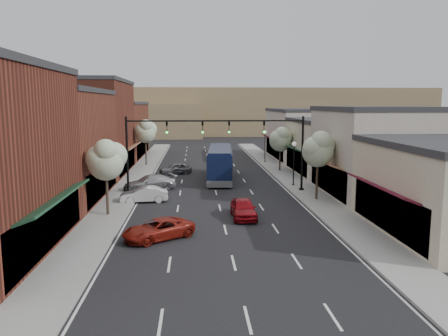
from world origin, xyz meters
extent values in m
plane|color=black|center=(0.00, 0.00, 0.00)|extent=(160.00, 160.00, 0.00)
cube|color=gray|center=(-8.40, 18.50, 0.07)|extent=(2.80, 73.00, 0.15)
cube|color=gray|center=(8.40, 18.50, 0.07)|extent=(2.80, 73.00, 0.15)
cube|color=gray|center=(-7.00, 18.50, 0.07)|extent=(0.25, 73.00, 0.17)
cube|color=gray|center=(7.00, 18.50, 0.07)|extent=(0.25, 73.00, 0.17)
cube|color=black|center=(-10.10, -8.00, 1.60)|extent=(0.60, 11.90, 2.60)
cube|color=#183E26|center=(-9.30, -8.00, 3.10)|extent=(1.07, 9.80, 0.49)
cube|color=brown|center=(-14.30, 6.00, 4.50)|extent=(9.00, 14.00, 9.00)
cube|color=#2D2D30|center=(-14.30, 6.00, 9.20)|extent=(9.20, 14.10, 0.40)
cube|color=black|center=(-10.10, 6.00, 1.60)|extent=(0.60, 11.90, 2.60)
cube|color=#521221|center=(-9.30, 6.00, 3.10)|extent=(1.07, 9.80, 0.49)
cube|color=maroon|center=(-14.30, 20.00, 5.25)|extent=(9.00, 14.00, 10.50)
cube|color=#2D2D30|center=(-14.30, 20.00, 10.70)|extent=(9.20, 14.10, 0.40)
cube|color=black|center=(-10.10, 20.00, 1.60)|extent=(0.60, 11.90, 2.60)
cube|color=#946243|center=(-9.30, 20.00, 3.10)|extent=(1.07, 9.80, 0.49)
cube|color=brown|center=(-14.30, 36.00, 4.00)|extent=(9.00, 18.00, 8.00)
cube|color=#2D2D30|center=(-14.30, 36.00, 8.20)|extent=(9.20, 18.10, 0.40)
cube|color=black|center=(-10.10, 36.00, 1.60)|extent=(0.60, 15.30, 2.60)
cube|color=#183E26|center=(-9.30, 36.00, 3.10)|extent=(1.07, 12.60, 0.49)
cube|color=black|center=(10.10, -6.00, 1.60)|extent=(0.60, 10.20, 2.60)
cube|color=#521221|center=(9.30, -6.00, 3.10)|extent=(1.07, 8.40, 0.49)
cube|color=beige|center=(13.80, 6.00, 3.75)|extent=(8.00, 12.00, 7.50)
cube|color=#2D2D30|center=(13.80, 6.00, 7.70)|extent=(8.20, 12.10, 0.40)
cube|color=black|center=(10.10, 6.00, 1.60)|extent=(0.60, 10.20, 2.60)
cube|color=#946243|center=(9.30, 6.00, 3.10)|extent=(1.07, 8.40, 0.49)
cube|color=beige|center=(13.80, 18.00, 3.00)|extent=(8.00, 12.00, 6.00)
cube|color=#2D2D30|center=(13.80, 18.00, 6.20)|extent=(8.20, 12.10, 0.40)
cube|color=black|center=(10.10, 18.00, 1.60)|extent=(0.60, 10.20, 2.60)
cube|color=#183E26|center=(9.30, 18.00, 3.10)|extent=(1.07, 8.40, 0.49)
cube|color=beige|center=(13.80, 32.00, 3.50)|extent=(8.00, 16.00, 7.00)
cube|color=#2D2D30|center=(13.80, 32.00, 7.20)|extent=(8.20, 16.10, 0.40)
cube|color=black|center=(10.10, 32.00, 1.60)|extent=(0.60, 13.60, 2.60)
cube|color=#521221|center=(9.30, 32.00, 3.10)|extent=(1.07, 11.20, 0.49)
cube|color=#7A6647|center=(0.00, 90.00, 6.00)|extent=(120.00, 30.00, 12.00)
cube|color=#7A6647|center=(-25.00, 78.00, 4.00)|extent=(50.00, 20.00, 8.00)
cylinder|color=black|center=(8.00, 8.00, 0.15)|extent=(0.44, 0.44, 0.30)
cylinder|color=black|center=(8.00, 8.00, 3.50)|extent=(0.20, 0.20, 7.00)
cylinder|color=black|center=(4.00, 8.00, 6.60)|extent=(8.00, 0.14, 0.14)
imported|color=black|center=(4.40, 8.00, 6.00)|extent=(0.18, 0.46, 1.10)
sphere|color=#19E533|center=(4.40, 7.88, 5.58)|extent=(0.18, 0.18, 0.18)
imported|color=black|center=(1.20, 8.00, 6.00)|extent=(0.18, 0.46, 1.10)
sphere|color=#19E533|center=(1.20, 7.88, 5.58)|extent=(0.18, 0.18, 0.18)
cylinder|color=black|center=(-8.00, 8.00, 0.15)|extent=(0.44, 0.44, 0.30)
cylinder|color=black|center=(-8.00, 8.00, 3.50)|extent=(0.20, 0.20, 7.00)
cylinder|color=black|center=(-4.00, 8.00, 6.60)|extent=(8.00, 0.14, 0.14)
imported|color=black|center=(-4.40, 8.00, 6.00)|extent=(0.18, 0.46, 1.10)
sphere|color=#19E533|center=(-4.40, 7.88, 5.58)|extent=(0.18, 0.18, 0.18)
imported|color=black|center=(-1.20, 8.00, 6.00)|extent=(0.18, 0.46, 1.10)
sphere|color=#19E533|center=(-1.20, 7.88, 5.58)|extent=(0.18, 0.18, 0.18)
cylinder|color=#47382B|center=(8.30, 4.00, 1.86)|extent=(0.20, 0.20, 3.71)
sphere|color=#AAC094|center=(8.30, 4.00, 4.18)|extent=(2.60, 2.60, 2.60)
sphere|color=#AAC094|center=(8.80, 4.30, 4.64)|extent=(2.00, 2.00, 2.00)
sphere|color=#AAC094|center=(7.90, 3.70, 4.52)|extent=(1.90, 1.90, 1.90)
sphere|color=#AAC094|center=(8.40, 3.50, 5.10)|extent=(1.70, 1.70, 1.70)
cylinder|color=#47382B|center=(8.30, 20.00, 1.66)|extent=(0.20, 0.20, 3.33)
sphere|color=#AAC094|center=(8.30, 20.00, 3.74)|extent=(2.60, 2.60, 2.60)
sphere|color=#AAC094|center=(8.80, 20.30, 4.16)|extent=(2.00, 2.00, 2.00)
sphere|color=#AAC094|center=(7.90, 19.70, 4.06)|extent=(1.90, 1.90, 1.90)
sphere|color=#AAC094|center=(8.40, 19.50, 4.58)|extent=(1.70, 1.70, 1.70)
cylinder|color=#47382B|center=(-8.30, 0.00, 1.76)|extent=(0.20, 0.20, 3.52)
sphere|color=#AAC094|center=(-8.30, 0.00, 3.96)|extent=(2.60, 2.60, 2.60)
sphere|color=#AAC094|center=(-7.80, 0.30, 4.40)|extent=(2.00, 2.00, 2.00)
sphere|color=#AAC094|center=(-8.70, -0.30, 4.29)|extent=(1.90, 1.90, 1.90)
sphere|color=#AAC094|center=(-8.20, -0.50, 4.84)|extent=(1.70, 1.70, 1.70)
cylinder|color=#47382B|center=(-8.30, 26.00, 1.92)|extent=(0.20, 0.20, 3.84)
sphere|color=#AAC094|center=(-8.30, 26.00, 4.32)|extent=(2.60, 2.60, 2.60)
sphere|color=#AAC094|center=(-7.80, 26.30, 4.80)|extent=(2.00, 2.00, 2.00)
sphere|color=#AAC094|center=(-8.70, 25.70, 4.68)|extent=(1.90, 1.90, 1.90)
sphere|color=#AAC094|center=(-8.20, 25.50, 5.28)|extent=(1.70, 1.70, 1.70)
cylinder|color=black|center=(7.80, 10.50, 0.10)|extent=(0.28, 0.28, 0.20)
cylinder|color=black|center=(7.80, 10.50, 2.00)|extent=(0.12, 0.12, 4.00)
sphere|color=white|center=(7.80, 10.50, 4.22)|extent=(0.44, 0.44, 0.44)
cylinder|color=black|center=(7.80, 28.00, 0.10)|extent=(0.28, 0.28, 0.20)
cylinder|color=black|center=(7.80, 28.00, 2.00)|extent=(0.12, 0.12, 4.00)
sphere|color=white|center=(7.80, 28.00, 4.22)|extent=(0.44, 0.44, 0.44)
cube|color=#0D1737|center=(0.80, 14.96, 1.87)|extent=(3.22, 11.40, 2.83)
cube|color=#595B60|center=(0.80, 14.96, 0.52)|extent=(3.24, 11.42, 0.66)
cube|color=black|center=(0.80, 14.96, 2.25)|extent=(3.22, 10.51, 1.03)
cube|color=#0D1737|center=(0.80, 14.96, 3.33)|extent=(3.00, 10.94, 0.23)
cube|color=black|center=(0.41, 9.40, 2.44)|extent=(1.95, 0.22, 1.13)
cylinder|color=black|center=(-0.58, 11.11, 0.49)|extent=(0.37, 0.99, 0.98)
cylinder|color=black|center=(1.63, 10.96, 0.49)|extent=(0.37, 0.99, 0.98)
cylinder|color=black|center=(-0.05, 18.60, 0.49)|extent=(0.37, 0.99, 0.98)
cylinder|color=black|center=(2.15, 18.44, 0.49)|extent=(0.37, 0.99, 0.98)
cylinder|color=black|center=(-0.15, 17.29, 0.49)|extent=(0.37, 0.99, 0.98)
cylinder|color=black|center=(2.06, 17.13, 0.49)|extent=(0.37, 0.99, 0.98)
imported|color=maroon|center=(1.50, -1.15, 0.71)|extent=(1.70, 4.16, 1.41)
imported|color=maroon|center=(-4.20, -5.71, 0.62)|extent=(4.80, 4.20, 1.23)
imported|color=silver|center=(-6.20, 4.45, 0.65)|extent=(4.09, 1.86, 1.30)
imported|color=gray|center=(-6.20, 9.49, 0.72)|extent=(5.38, 3.84, 1.45)
imported|color=#5C5D64|center=(-4.20, 18.88, 0.65)|extent=(4.07, 2.58, 1.29)
camera|label=1|loc=(-1.97, -31.48, 8.16)|focal=35.00mm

